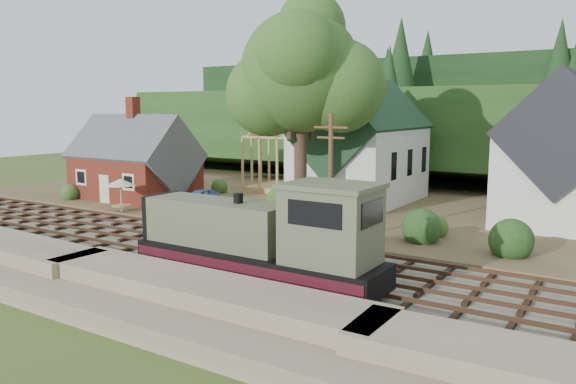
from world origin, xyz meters
The scene contains 17 objects.
ground centered at (0.00, 0.00, 0.00)m, with size 140.00×140.00×0.00m, color #384C1E.
embankment centered at (0.00, -8.50, 0.00)m, with size 64.00×5.00×1.60m, color #7F7259.
railroad_bed centered at (0.00, 0.00, 0.08)m, with size 64.00×11.00×0.16m, color #726B5B.
village_flat centered at (0.00, 18.00, 0.15)m, with size 64.00×26.00×0.30m, color brown.
hillside centered at (0.00, 42.00, 0.00)m, with size 70.00×28.00×8.00m, color #1E3F19.
ridge centered at (0.00, 58.00, 0.00)m, with size 80.00×20.00×12.00m, color black.
depot centered at (-16.00, 11.00, 3.21)m, with size 10.80×7.41×9.00m.
church centered at (2.00, 19.68, 5.18)m, with size 8.40×15.17×13.00m.
farmhouse centered at (18.00, 19.00, 4.87)m, with size 8.40×10.80×10.60m.
timber_frame centered at (-6.00, 22.00, 3.27)m, with size 8.20×6.20×6.99m.
lattice_tower centered at (-6.00, 28.00, 10.03)m, with size 3.20×3.20×12.12m.
big_tree centered at (2.17, 10.08, 10.22)m, with size 10.90×8.40×14.70m.
telegraph_pole_near centered at (7.00, 5.20, 4.25)m, with size 2.20×0.28×8.00m.
locomotive centered at (7.99, -3.00, 2.20)m, with size 12.53×3.13×5.00m.
car_blue centered at (-9.10, 11.84, 0.91)m, with size 1.44×3.57×1.22m, color #5479B5.
car_green centered at (-16.63, 9.66, 0.94)m, with size 1.35×3.88×1.28m, color #8CA975.
patio_set centered at (-11.65, 5.50, 2.49)m, with size 2.32×2.32×2.58m.
Camera 1 is at (22.60, -23.86, 8.32)m, focal length 35.00 mm.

